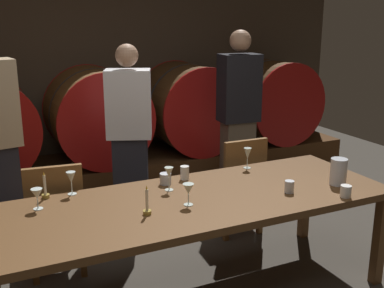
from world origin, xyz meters
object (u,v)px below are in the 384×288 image
Objects in this scene: dining_table at (194,207)px; cup_center_right at (289,187)px; wine_barrel_center at (97,115)px; pitcher at (338,172)px; wine_glass_center at (169,173)px; candle_right at (147,207)px; cup_far_left at (165,179)px; cup_far_right at (346,191)px; cup_center_left at (185,173)px; wine_barrel_right at (189,107)px; candle_left at (45,191)px; guest_right at (238,118)px; wine_barrel_far_right at (269,100)px; wine_glass_right at (189,190)px; guest_center at (130,138)px; wine_glass_left at (71,178)px; wine_glass_far_right at (248,154)px; wine_glass_far_left at (37,195)px; chair_right at (239,181)px; chair_left at (55,213)px.

cup_center_right is at bearing -15.92° from dining_table.
pitcher is at bearing -65.67° from wine_barrel_center.
wine_glass_center is (-1.13, 0.41, 0.03)m from pitcher.
candle_right is 0.54m from cup_far_left.
pitcher is (1.10, -2.44, -0.05)m from wine_barrel_center.
cup_far_right is at bearing -69.69° from wine_barrel_center.
wine_barrel_center is at bearing 95.00° from cup_center_left.
cup_center_left is 0.76m from cup_center_right.
wine_barrel_right is at bearing 64.10° from cup_center_left.
wine_barrel_right is 11.86× the size of cup_center_right.
wine_barrel_center is 5.46× the size of candle_left.
guest_right is 21.40× the size of cup_far_left.
wine_barrel_far_right reaches higher than wine_glass_right.
guest_right is 1.38m from cup_center_left.
guest_center is 1.30m from wine_glass_right.
candle_left is (-1.99, -0.87, -0.13)m from guest_right.
wine_barrel_far_right is at bearing -132.36° from guest_center.
wine_barrel_center is 1.94m from wine_glass_left.
cup_far_right is at bearing 142.66° from guest_center.
wine_glass_far_right is at bearing -0.98° from wine_glass_left.
dining_table is at bearing 47.45° from wine_glass_right.
cup_center_left reaches higher than cup_far_right.
guest_right is at bearing 26.87° from wine_glass_far_left.
cup_center_right is at bearing -21.90° from candle_left.
chair_right is 0.50m from wine_glass_far_right.
wine_barrel_right is at bearing 64.96° from wine_glass_right.
dining_table is 1.53× the size of guest_right.
pitcher is 0.25m from cup_far_right.
candle_right is 1.14m from wine_glass_far_right.
guest_center is 0.86m from cup_center_left.
chair_left is 1.69m from cup_center_right.
wine_barrel_far_right is 5.24× the size of pitcher.
wine_glass_far_right is (-0.36, -1.85, -0.03)m from wine_barrel_right.
wine_glass_center reaches higher than wine_glass_right.
wine_glass_far_left is 1.63× the size of cup_far_left.
guest_right is 17.45× the size of cup_center_left.
candle_left is 1.98m from cup_far_right.
wine_glass_far_left is 0.87m from wine_glass_center.
cup_center_left is (-0.94, 0.56, -0.04)m from pitcher.
dining_table is at bearing -67.09° from wine_glass_center.
cup_far_left is (-2.19, -1.91, -0.10)m from wine_barrel_far_right.
chair_left is at bearing 117.76° from candle_right.
wine_barrel_far_right is 7.46× the size of wine_glass_far_left.
dining_table is 33.50× the size of cup_far_right.
wine_barrel_far_right is at bearing 32.83° from wine_glass_left.
guest_center is at bearing 88.23° from cup_far_left.
guest_center reaches higher than chair_right.
guest_center is 0.89m from cup_far_left.
cup_far_right is at bearing 88.47° from guest_right.
candle_left is (-0.82, -1.82, -0.09)m from wine_barrel_center.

